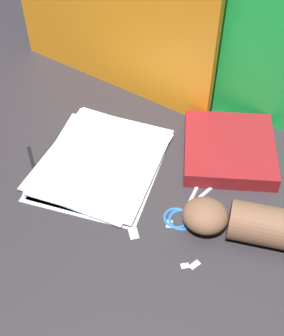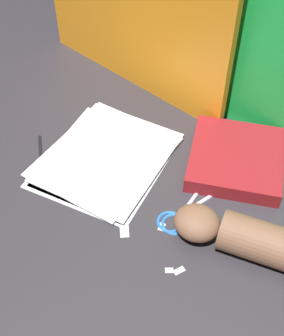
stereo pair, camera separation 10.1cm
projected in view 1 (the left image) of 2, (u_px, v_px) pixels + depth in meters
The scene contains 11 objects.
ground_plane at pixel (124, 200), 1.03m from camera, with size 6.00×6.00×0.00m, color #2D2B30.
backdrop_panel_center at pixel (266, 38), 1.04m from camera, with size 0.83×0.05×0.47m.
paper_stack at pixel (101, 162), 1.10m from camera, with size 0.30×0.34×0.01m.
book_closed at pixel (229, 149), 1.11m from camera, with size 0.27×0.28×0.04m.
scissors at pixel (184, 211), 1.01m from camera, with size 0.09×0.17×0.01m.
hand_forearm at pixel (271, 227), 0.93m from camera, with size 0.35×0.14×0.08m.
paper_scrap_near at pixel (195, 265), 0.92m from camera, with size 0.02×0.03×0.00m.
paper_scrap_mid at pixel (169, 224), 0.99m from camera, with size 0.02×0.02×0.00m.
paper_scrap_far at pixel (185, 266), 0.92m from camera, with size 0.02×0.02×0.00m.
paper_scrap_side at pixel (133, 233), 0.97m from camera, with size 0.03×0.04×0.00m.
pen at pixel (34, 169), 1.09m from camera, with size 0.11×0.12×0.01m.
Camera 1 is at (0.29, -0.57, 0.81)m, focal length 50.00 mm.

